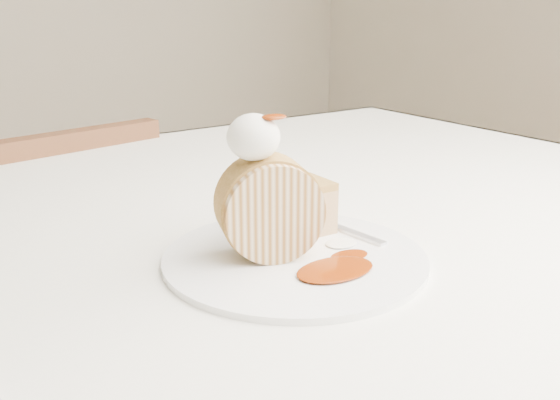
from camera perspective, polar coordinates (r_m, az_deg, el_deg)
table at (r=0.75m, az=-8.15°, el=-7.90°), size 1.40×0.90×0.75m
chair_far at (r=1.25m, az=-20.13°, el=-8.94°), size 0.43×0.43×0.78m
plate at (r=0.58m, az=1.37°, el=-5.32°), size 0.26×0.26×0.01m
roulade_slice at (r=0.57m, az=-0.93°, el=-0.77°), size 0.10×0.08×0.09m
cake_chunk at (r=0.63m, az=2.00°, el=-0.92°), size 0.06×0.05×0.05m
whipped_cream at (r=0.55m, az=-2.44°, el=5.76°), size 0.05×0.05×0.04m
caramel_drizzle at (r=0.54m, az=-0.57°, el=8.16°), size 0.02×0.02×0.01m
caramel_pool at (r=0.55m, az=5.07°, el=-6.33°), size 0.08×0.05×0.00m
fork at (r=0.64m, az=5.92°, el=-2.75°), size 0.03×0.15×0.00m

